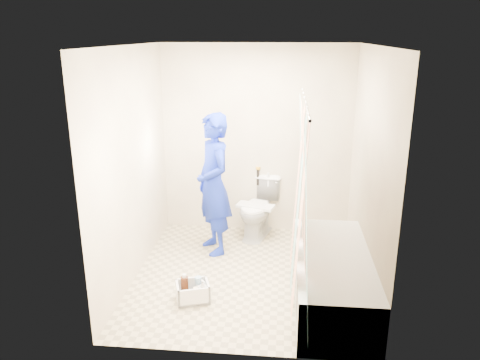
# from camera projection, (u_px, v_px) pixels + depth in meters

# --- Properties ---
(floor) EXTENTS (2.60, 2.60, 0.00)m
(floor) POSITION_uv_depth(u_px,v_px,m) (248.00, 276.00, 5.06)
(floor) COLOR tan
(floor) RESTS_ON ground
(ceiling) EXTENTS (2.40, 2.60, 0.02)m
(ceiling) POSITION_uv_depth(u_px,v_px,m) (249.00, 45.00, 4.33)
(ceiling) COLOR white
(ceiling) RESTS_ON wall_back
(wall_back) EXTENTS (2.40, 0.02, 2.40)m
(wall_back) POSITION_uv_depth(u_px,v_px,m) (257.00, 141.00, 5.93)
(wall_back) COLOR beige
(wall_back) RESTS_ON ground
(wall_front) EXTENTS (2.40, 0.02, 2.40)m
(wall_front) POSITION_uv_depth(u_px,v_px,m) (234.00, 218.00, 3.46)
(wall_front) COLOR beige
(wall_front) RESTS_ON ground
(wall_left) EXTENTS (0.02, 2.60, 2.40)m
(wall_left) POSITION_uv_depth(u_px,v_px,m) (132.00, 166.00, 4.81)
(wall_left) COLOR beige
(wall_left) RESTS_ON ground
(wall_right) EXTENTS (0.02, 2.60, 2.40)m
(wall_right) POSITION_uv_depth(u_px,v_px,m) (370.00, 173.00, 4.59)
(wall_right) COLOR beige
(wall_right) RESTS_ON ground
(bathtub) EXTENTS (0.70, 1.75, 0.50)m
(bathtub) POSITION_uv_depth(u_px,v_px,m) (332.00, 277.00, 4.50)
(bathtub) COLOR white
(bathtub) RESTS_ON ground
(curtain_rod) EXTENTS (0.02, 1.90, 0.02)m
(curtain_rod) POSITION_uv_depth(u_px,v_px,m) (305.00, 101.00, 4.02)
(curtain_rod) COLOR silver
(curtain_rod) RESTS_ON wall_back
(shower_curtain) EXTENTS (0.06, 1.75, 1.80)m
(shower_curtain) POSITION_uv_depth(u_px,v_px,m) (301.00, 202.00, 4.30)
(shower_curtain) COLOR white
(shower_curtain) RESTS_ON curtain_rod
(toilet) EXTENTS (0.60, 0.82, 0.75)m
(toilet) POSITION_uv_depth(u_px,v_px,m) (258.00, 208.00, 5.97)
(toilet) COLOR white
(toilet) RESTS_ON ground
(tank_lid) EXTENTS (0.50, 0.32, 0.04)m
(tank_lid) POSITION_uv_depth(u_px,v_px,m) (255.00, 206.00, 5.84)
(tank_lid) COLOR silver
(tank_lid) RESTS_ON toilet
(tank_internals) EXTENTS (0.18, 0.08, 0.25)m
(tank_internals) POSITION_uv_depth(u_px,v_px,m) (261.00, 176.00, 6.05)
(tank_internals) COLOR black
(tank_internals) RESTS_ON toilet
(plumber) EXTENTS (0.64, 0.72, 1.66)m
(plumber) POSITION_uv_depth(u_px,v_px,m) (214.00, 185.00, 5.41)
(plumber) COLOR #0E188F
(plumber) RESTS_ON ground
(cleaning_caddy) EXTENTS (0.38, 0.34, 0.24)m
(cleaning_caddy) POSITION_uv_depth(u_px,v_px,m) (194.00, 292.00, 4.57)
(cleaning_caddy) COLOR white
(cleaning_caddy) RESTS_ON ground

